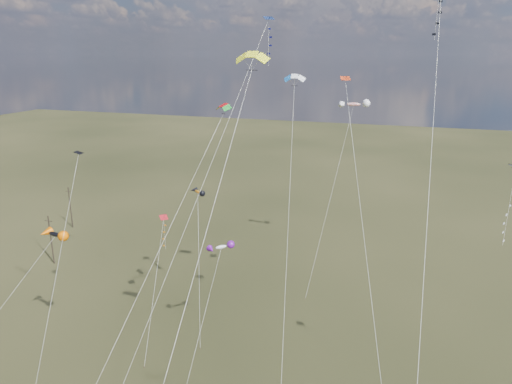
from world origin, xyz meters
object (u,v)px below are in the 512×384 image
(utility_pole_far, at_px, (70,207))
(novelty_black_orange, at_px, (54,234))
(diamond_black_high, at_px, (437,33))
(parafoil_yellow, at_px, (251,58))
(utility_pole_near, at_px, (51,240))

(utility_pole_far, xyz_separation_m, novelty_black_orange, (25.14, -30.97, 9.65))
(diamond_black_high, height_order, parafoil_yellow, diamond_black_high)
(utility_pole_far, bearing_deg, utility_pole_near, -60.26)
(parafoil_yellow, height_order, novelty_black_orange, parafoil_yellow)
(utility_pole_near, relative_size, utility_pole_far, 1.00)
(utility_pole_near, distance_m, utility_pole_far, 16.12)
(parafoil_yellow, bearing_deg, novelty_black_orange, 170.54)
(diamond_black_high, bearing_deg, novelty_black_orange, 178.10)
(utility_pole_near, xyz_separation_m, parafoil_yellow, (40.59, -20.88, 27.66))
(parafoil_yellow, distance_m, novelty_black_orange, 29.82)
(utility_pole_far, relative_size, novelty_black_orange, 0.56)
(utility_pole_far, distance_m, parafoil_yellow, 65.90)
(novelty_black_orange, bearing_deg, utility_pole_far, 129.07)
(parafoil_yellow, xyz_separation_m, novelty_black_orange, (-23.45, 3.91, -18.01))
(utility_pole_far, xyz_separation_m, diamond_black_high, (60.87, -32.16, 29.25))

